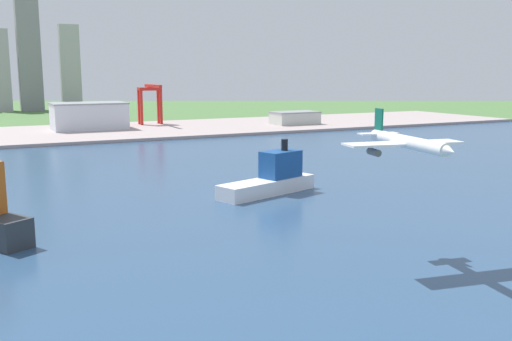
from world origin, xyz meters
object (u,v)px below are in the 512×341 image
at_px(airplane_landing, 407,142).
at_px(ferry_boat, 272,178).
at_px(warehouse_main, 89,116).
at_px(warehouse_annex, 295,118).
at_px(port_crane_red, 150,96).

relative_size(airplane_landing, ferry_boat, 0.77).
relative_size(warehouse_main, warehouse_annex, 1.42).
xyz_separation_m(ferry_boat, warehouse_main, (-21.44, 281.38, 7.33)).
bearing_deg(warehouse_main, airplane_landing, -88.45).
bearing_deg(warehouse_main, ferry_boat, -85.64).
xyz_separation_m(ferry_boat, port_crane_red, (36.86, 301.05, 22.10)).
height_order(port_crane_red, warehouse_annex, port_crane_red).
height_order(warehouse_main, warehouse_annex, warehouse_main).
height_order(port_crane_red, warehouse_main, port_crane_red).
relative_size(port_crane_red, warehouse_main, 0.76).
distance_m(ferry_boat, port_crane_red, 304.10).
distance_m(airplane_landing, warehouse_annex, 376.81).
xyz_separation_m(airplane_landing, port_crane_red, (48.16, 392.97, -3.30)).
bearing_deg(warehouse_annex, ferry_boat, -122.29).
xyz_separation_m(port_crane_red, warehouse_annex, (118.19, -55.68, -20.02)).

